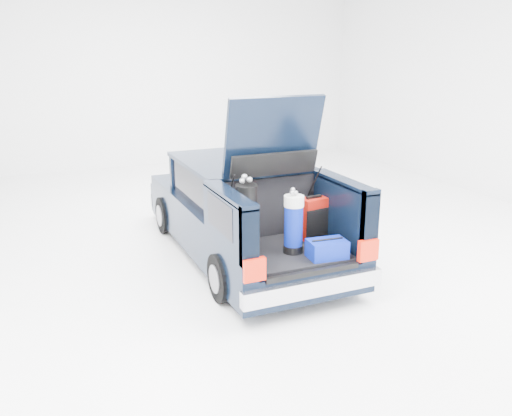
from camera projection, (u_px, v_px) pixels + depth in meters
name	position (u px, v px, depth m)	size (l,w,h in m)	color
ground	(243.00, 254.00, 8.26)	(14.00, 14.00, 0.00)	white
car	(240.00, 210.00, 8.16)	(1.87, 4.65, 2.47)	black
red_suitcase	(313.00, 219.00, 7.11)	(0.38, 0.28, 0.58)	#830C04
black_golf_bag	(246.00, 218.00, 6.58)	(0.34, 0.36, 0.97)	black
blue_golf_bag	(294.00, 224.00, 6.60)	(0.27, 0.27, 0.82)	black
blue_duffel	(327.00, 249.00, 6.51)	(0.48, 0.34, 0.24)	navy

